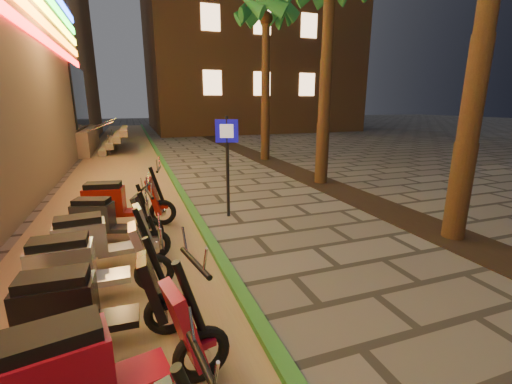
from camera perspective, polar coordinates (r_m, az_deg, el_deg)
name	(u,v)px	position (r m, az deg, el deg)	size (l,w,h in m)	color
ground	(361,348)	(4.16, 17.03, -23.59)	(120.00, 120.00, 0.00)	#474442
parking_strip	(120,178)	(12.80, -21.71, 2.21)	(3.40, 60.00, 0.01)	#8C7251
green_curb	(170,173)	(12.84, -14.15, 3.05)	(0.18, 60.00, 0.10)	#2B6E29
planting_strip	(358,198)	(9.79, 16.62, -0.92)	(1.20, 40.00, 0.02)	black
palm_d	(266,18)	(15.99, 1.67, 26.96)	(2.97, 3.02, 7.16)	#472D19
pedestrian_sign	(227,153)	(7.60, -4.82, 6.50)	(0.48, 0.19, 2.26)	black
scooter_4	(97,365)	(3.23, -24.91, -24.73)	(1.81, 0.80, 1.27)	black
scooter_5	(86,306)	(4.09, -26.47, -16.58)	(1.69, 0.59, 1.19)	black
scooter_6	(86,265)	(4.95, -26.48, -10.86)	(1.73, 0.61, 1.22)	black
scooter_7	(100,239)	(5.79, -24.60, -7.12)	(1.70, 0.63, 1.19)	black
scooter_8	(107,218)	(6.82, -23.55, -4.04)	(1.59, 0.85, 1.13)	black
scooter_9	(119,202)	(7.58, -21.87, -1.59)	(1.81, 0.76, 1.27)	black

